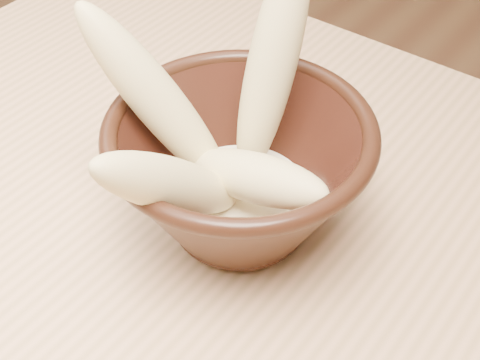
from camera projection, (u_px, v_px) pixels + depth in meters
name	position (u px, v px, depth m)	size (l,w,h in m)	color
bowl	(240.00, 171.00, 0.50)	(0.20, 0.20, 0.11)	black
milk_puddle	(240.00, 196.00, 0.52)	(0.11, 0.11, 0.02)	#FAEFC9
banana_upright	(272.00, 63.00, 0.49)	(0.04, 0.04, 0.19)	#DAC080
banana_left	(157.00, 100.00, 0.48)	(0.04, 0.04, 0.17)	#DAC080
banana_across	(255.00, 178.00, 0.47)	(0.04, 0.04, 0.12)	#DAC080
banana_front	(172.00, 185.00, 0.44)	(0.04, 0.04, 0.16)	#DAC080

